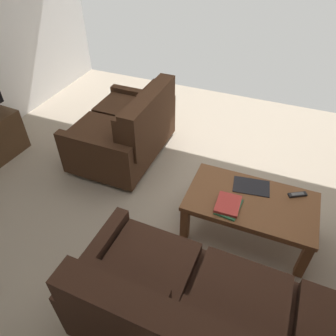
% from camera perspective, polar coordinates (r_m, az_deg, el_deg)
% --- Properties ---
extents(ground_plane, '(5.84, 4.85, 0.01)m').
position_cam_1_polar(ground_plane, '(3.25, 5.89, -6.12)').
color(ground_plane, tan).
extents(sofa_main, '(2.10, 0.87, 0.86)m').
position_cam_1_polar(sofa_main, '(2.16, 11.32, -27.48)').
color(sofa_main, black).
rests_on(sofa_main, ground).
extents(loveseat_near, '(0.89, 1.23, 0.86)m').
position_cam_1_polar(loveseat_near, '(3.63, -7.49, 6.95)').
color(loveseat_near, black).
rests_on(loveseat_near, ground).
extents(coffee_table, '(1.09, 0.62, 0.42)m').
position_cam_1_polar(coffee_table, '(2.79, 14.85, -6.63)').
color(coffee_table, brown).
rests_on(coffee_table, ground).
extents(book_stack, '(0.21, 0.27, 0.04)m').
position_cam_1_polar(book_stack, '(2.63, 10.98, -6.69)').
color(book_stack, '#337F51').
rests_on(book_stack, coffee_table).
extents(tv_remote, '(0.16, 0.12, 0.02)m').
position_cam_1_polar(tv_remote, '(2.91, 22.61, -4.51)').
color(tv_remote, black).
rests_on(tv_remote, coffee_table).
extents(loose_magazine, '(0.34, 0.25, 0.01)m').
position_cam_1_polar(loose_magazine, '(2.86, 15.01, -3.27)').
color(loose_magazine, black).
rests_on(loose_magazine, coffee_table).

